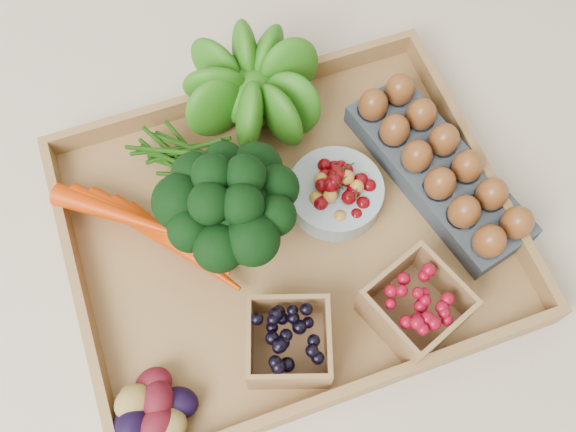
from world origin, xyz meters
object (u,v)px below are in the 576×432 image
object	(u,v)px
cherry_bowl	(335,193)
tray	(288,233)
egg_carton	(437,172)
broccoli	(234,223)

from	to	relation	value
cherry_bowl	tray	bearing A→B (deg)	-163.34
cherry_bowl	egg_carton	distance (m)	0.14
tray	broccoli	distance (m)	0.10
tray	broccoli	xyz separation A→B (m)	(-0.07, 0.00, 0.07)
cherry_bowl	egg_carton	world-z (taller)	same
broccoli	egg_carton	world-z (taller)	broccoli
egg_carton	cherry_bowl	bearing A→B (deg)	159.73
tray	broccoli	world-z (taller)	broccoli
tray	egg_carton	bearing A→B (deg)	1.61
tray	cherry_bowl	size ratio (longest dim) A/B	4.42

